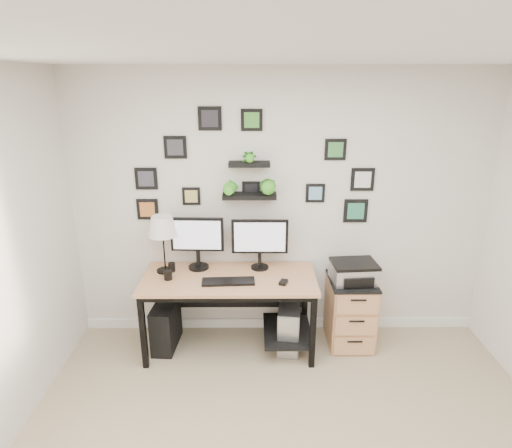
{
  "coord_description": "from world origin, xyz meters",
  "views": [
    {
      "loc": [
        -0.26,
        -1.94,
        2.48
      ],
      "look_at": [
        -0.24,
        1.83,
        1.2
      ],
      "focal_mm": 30.0,
      "sensor_mm": 36.0,
      "label": 1
    }
  ],
  "objects_px": {
    "file_cabinet": "(350,311)",
    "pc_tower_grey": "(289,325)",
    "table_lamp": "(162,227)",
    "desk": "(233,288)",
    "monitor_right": "(260,240)",
    "printer": "(354,272)",
    "monitor_left": "(197,239)",
    "mug": "(168,275)",
    "pc_tower_black": "(166,325)"
  },
  "relations": [
    {
      "from": "pc_tower_black",
      "to": "pc_tower_grey",
      "type": "distance_m",
      "value": 1.19
    },
    {
      "from": "table_lamp",
      "to": "file_cabinet",
      "type": "bearing_deg",
      "value": -1.36
    },
    {
      "from": "pc_tower_grey",
      "to": "file_cabinet",
      "type": "relative_size",
      "value": 0.71
    },
    {
      "from": "pc_tower_grey",
      "to": "monitor_right",
      "type": "bearing_deg",
      "value": 148.45
    },
    {
      "from": "mug",
      "to": "file_cabinet",
      "type": "xyz_separation_m",
      "value": [
        1.72,
        0.13,
        -0.46
      ]
    },
    {
      "from": "mug",
      "to": "pc_tower_black",
      "type": "xyz_separation_m",
      "value": [
        -0.07,
        0.07,
        -0.57
      ]
    },
    {
      "from": "desk",
      "to": "monitor_left",
      "type": "bearing_deg",
      "value": 154.36
    },
    {
      "from": "pc_tower_black",
      "to": "pc_tower_grey",
      "type": "height_order",
      "value": "same"
    },
    {
      "from": "desk",
      "to": "monitor_right",
      "type": "xyz_separation_m",
      "value": [
        0.25,
        0.16,
        0.42
      ]
    },
    {
      "from": "desk",
      "to": "monitor_right",
      "type": "distance_m",
      "value": 0.51
    },
    {
      "from": "pc_tower_black",
      "to": "printer",
      "type": "relative_size",
      "value": 1.03
    },
    {
      "from": "monitor_left",
      "to": "mug",
      "type": "height_order",
      "value": "monitor_left"
    },
    {
      "from": "monitor_left",
      "to": "printer",
      "type": "xyz_separation_m",
      "value": [
        1.47,
        -0.12,
        -0.28
      ]
    },
    {
      "from": "monitor_right",
      "to": "printer",
      "type": "bearing_deg",
      "value": -7.28
    },
    {
      "from": "monitor_left",
      "to": "monitor_right",
      "type": "height_order",
      "value": "monitor_left"
    },
    {
      "from": "monitor_left",
      "to": "file_cabinet",
      "type": "relative_size",
      "value": 0.76
    },
    {
      "from": "desk",
      "to": "mug",
      "type": "xyz_separation_m",
      "value": [
        -0.59,
        -0.07,
        0.17
      ]
    },
    {
      "from": "monitor_right",
      "to": "table_lamp",
      "type": "distance_m",
      "value": 0.91
    },
    {
      "from": "monitor_right",
      "to": "pc_tower_black",
      "type": "distance_m",
      "value": 1.23
    },
    {
      "from": "desk",
      "to": "monitor_right",
      "type": "height_order",
      "value": "monitor_right"
    },
    {
      "from": "mug",
      "to": "printer",
      "type": "distance_m",
      "value": 1.73
    },
    {
      "from": "monitor_left",
      "to": "printer",
      "type": "height_order",
      "value": "monitor_left"
    },
    {
      "from": "mug",
      "to": "pc_tower_grey",
      "type": "relative_size",
      "value": 0.18
    },
    {
      "from": "monitor_right",
      "to": "mug",
      "type": "xyz_separation_m",
      "value": [
        -0.84,
        -0.23,
        -0.25
      ]
    },
    {
      "from": "desk",
      "to": "printer",
      "type": "distance_m",
      "value": 1.14
    },
    {
      "from": "monitor_right",
      "to": "pc_tower_grey",
      "type": "bearing_deg",
      "value": -31.55
    },
    {
      "from": "table_lamp",
      "to": "file_cabinet",
      "type": "height_order",
      "value": "table_lamp"
    },
    {
      "from": "file_cabinet",
      "to": "pc_tower_grey",
      "type": "bearing_deg",
      "value": -172.94
    },
    {
      "from": "desk",
      "to": "file_cabinet",
      "type": "bearing_deg",
      "value": 2.94
    },
    {
      "from": "table_lamp",
      "to": "pc_tower_grey",
      "type": "xyz_separation_m",
      "value": [
        1.18,
        -0.12,
        -0.97
      ]
    },
    {
      "from": "pc_tower_grey",
      "to": "printer",
      "type": "distance_m",
      "value": 0.81
    },
    {
      "from": "desk",
      "to": "printer",
      "type": "relative_size",
      "value": 3.68
    },
    {
      "from": "pc_tower_black",
      "to": "file_cabinet",
      "type": "relative_size",
      "value": 0.67
    },
    {
      "from": "desk",
      "to": "mug",
      "type": "relative_size",
      "value": 18.48
    },
    {
      "from": "printer",
      "to": "table_lamp",
      "type": "bearing_deg",
      "value": 178.22
    },
    {
      "from": "mug",
      "to": "pc_tower_black",
      "type": "bearing_deg",
      "value": 134.25
    },
    {
      "from": "mug",
      "to": "pc_tower_grey",
      "type": "bearing_deg",
      "value": 3.01
    },
    {
      "from": "pc_tower_grey",
      "to": "pc_tower_black",
      "type": "bearing_deg",
      "value": 179.31
    },
    {
      "from": "table_lamp",
      "to": "pc_tower_grey",
      "type": "height_order",
      "value": "table_lamp"
    },
    {
      "from": "desk",
      "to": "monitor_left",
      "type": "xyz_separation_m",
      "value": [
        -0.34,
        0.16,
        0.42
      ]
    },
    {
      "from": "monitor_left",
      "to": "file_cabinet",
      "type": "bearing_deg",
      "value": -4.07
    },
    {
      "from": "pc_tower_grey",
      "to": "file_cabinet",
      "type": "xyz_separation_m",
      "value": [
        0.6,
        0.07,
        0.11
      ]
    },
    {
      "from": "monitor_left",
      "to": "printer",
      "type": "distance_m",
      "value": 1.51
    },
    {
      "from": "desk",
      "to": "pc_tower_black",
      "type": "distance_m",
      "value": 0.77
    },
    {
      "from": "table_lamp",
      "to": "pc_tower_black",
      "type": "distance_m",
      "value": 0.97
    },
    {
      "from": "desk",
      "to": "pc_tower_black",
      "type": "bearing_deg",
      "value": -179.86
    },
    {
      "from": "printer",
      "to": "monitor_left",
      "type": "bearing_deg",
      "value": 175.43
    },
    {
      "from": "table_lamp",
      "to": "mug",
      "type": "relative_size",
      "value": 6.34
    },
    {
      "from": "monitor_left",
      "to": "table_lamp",
      "type": "distance_m",
      "value": 0.34
    },
    {
      "from": "desk",
      "to": "table_lamp",
      "type": "xyz_separation_m",
      "value": [
        -0.65,
        0.1,
        0.56
      ]
    }
  ]
}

